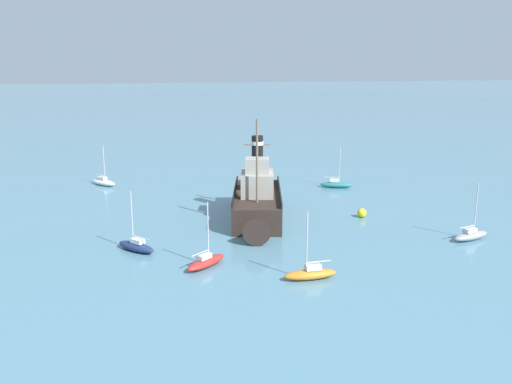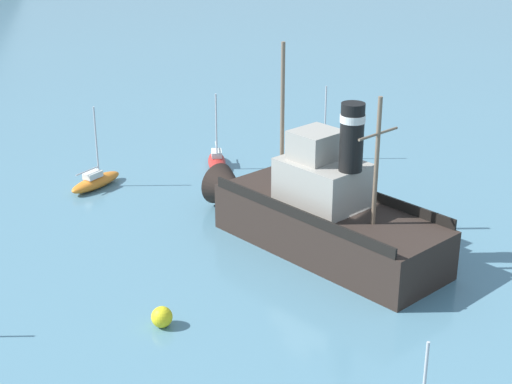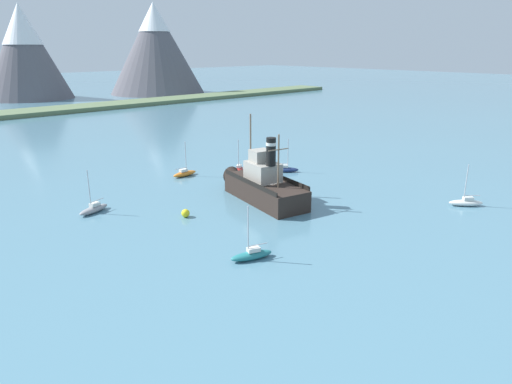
# 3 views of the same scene
# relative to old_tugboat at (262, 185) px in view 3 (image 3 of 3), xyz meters

# --- Properties ---
(ground_plane) EXTENTS (600.00, 600.00, 0.00)m
(ground_plane) POSITION_rel_old_tugboat_xyz_m (0.54, -1.10, -1.83)
(ground_plane) COLOR teal
(shoreline_strip) EXTENTS (240.00, 12.00, 1.20)m
(shoreline_strip) POSITION_rel_old_tugboat_xyz_m (0.54, 94.58, -1.23)
(shoreline_strip) COLOR #5B704C
(shoreline_strip) RESTS_ON ground
(old_tugboat) EXTENTS (6.73, 14.78, 9.90)m
(old_tugboat) POSITION_rel_old_tugboat_xyz_m (0.00, 0.00, 0.00)
(old_tugboat) COLOR #2D231E
(old_tugboat) RESTS_ON ground
(sailboat_teal) EXTENTS (3.95, 2.24, 4.90)m
(sailboat_teal) POSITION_rel_old_tugboat_xyz_m (-11.80, -10.98, -1.40)
(sailboat_teal) COLOR #23757A
(sailboat_teal) RESTS_ON ground
(sailboat_white) EXTENTS (3.44, 3.49, 4.90)m
(sailboat_white) POSITION_rel_old_tugboat_xyz_m (15.56, -17.61, -1.40)
(sailboat_white) COLOR white
(sailboat_white) RESTS_ON ground
(sailboat_orange) EXTENTS (3.84, 1.24, 4.90)m
(sailboat_orange) POSITION_rel_old_tugboat_xyz_m (-0.82, 14.98, -1.40)
(sailboat_orange) COLOR orange
(sailboat_orange) RESTS_ON ground
(sailboat_grey) EXTENTS (3.95, 2.21, 4.90)m
(sailboat_grey) POSITION_rel_old_tugboat_xyz_m (-16.65, 9.48, -1.40)
(sailboat_grey) COLOR gray
(sailboat_grey) RESTS_ON ground
(sailboat_red) EXTENTS (3.59, 3.33, 4.90)m
(sailboat_red) POSITION_rel_old_tugboat_xyz_m (6.12, 11.30, -1.40)
(sailboat_red) COLOR #B22823
(sailboat_red) RESTS_ON ground
(sailboat_navy) EXTENTS (3.43, 3.50, 4.90)m
(sailboat_navy) POSITION_rel_old_tugboat_xyz_m (11.24, 6.80, -1.40)
(sailboat_navy) COLOR navy
(sailboat_navy) RESTS_ON ground
(mooring_buoy) EXTENTS (0.89, 0.89, 0.89)m
(mooring_buoy) POSITION_rel_old_tugboat_xyz_m (-10.09, 1.35, -1.39)
(mooring_buoy) COLOR yellow
(mooring_buoy) RESTS_ON ground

